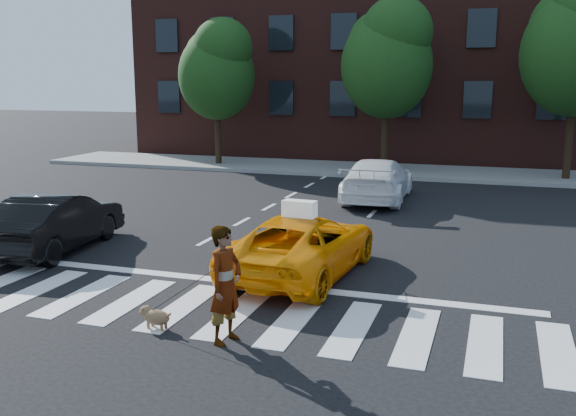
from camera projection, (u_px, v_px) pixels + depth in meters
The scene contains 13 objects.
ground at pixel (182, 307), 11.01m from camera, with size 120.00×120.00×0.00m, color black.
crosswalk at pixel (182, 307), 11.01m from camera, with size 13.00×2.40×0.01m, color silver.
stop_line at pixel (220, 280), 12.50m from camera, with size 12.00×0.30×0.01m, color silver.
sidewalk_far at pixel (374, 170), 27.29m from camera, with size 30.00×4.00×0.15m, color slate.
building at pixel (404, 37), 33.12m from camera, with size 26.00×10.00×12.00m, color #471F19.
tree_left at pixel (217, 66), 28.11m from camera, with size 3.39×3.38×6.50m.
tree_mid at pixel (388, 54), 25.72m from camera, with size 3.69×3.69×7.10m.
taxi at pixel (302, 245), 12.79m from camera, with size 2.03×4.40×1.22m, color orange.
black_sedan at pixel (56, 222), 14.59m from camera, with size 1.41×4.03×1.33m, color black.
white_suv at pixel (377, 180), 20.66m from camera, with size 1.91×4.70×1.36m, color white.
woman at pixel (226, 285), 9.41m from camera, with size 0.65×0.42×1.77m, color #999999.
dog at pixel (154, 316), 10.04m from camera, with size 0.61×0.29×0.35m.
taxi_sign at pixel (299, 209), 12.45m from camera, with size 0.65×0.28×0.32m, color white.
Camera 1 is at (5.02, -9.36, 3.84)m, focal length 40.00 mm.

